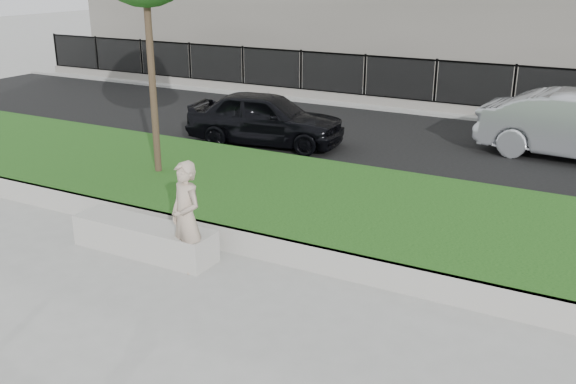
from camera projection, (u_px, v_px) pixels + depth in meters
The scene contains 10 objects.
ground at pixel (222, 288), 8.69m from camera, with size 90.00×90.00×0.00m, color gray.
grass_bank at pixel (318, 206), 11.12m from camera, with size 34.00×4.00×0.40m, color black.
grass_kerb at pixel (261, 246), 9.49m from camera, with size 34.00×0.08×0.40m, color #A3A199.
street at pixel (416, 143), 15.74m from camera, with size 34.00×7.00×0.04m, color black.
far_pavement at pixel (462, 108), 19.46m from camera, with size 34.00×3.00×0.12m, color gray.
iron_fence at pixel (455, 98), 18.47m from camera, with size 32.00×0.30×1.50m.
stone_bench at pixel (144, 238), 9.69m from camera, with size 2.35×0.59×0.48m, color #A3A199.
man at pixel (186, 217), 8.96m from camera, with size 0.59×0.39×1.61m, color #B8A38E.
book at pixel (189, 231), 9.30m from camera, with size 0.21×0.16×0.02m, color white.
car_dark at pixel (266, 118), 15.35m from camera, with size 1.52×3.78×1.29m, color black.
Camera 1 is at (4.49, -6.40, 4.12)m, focal length 40.00 mm.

